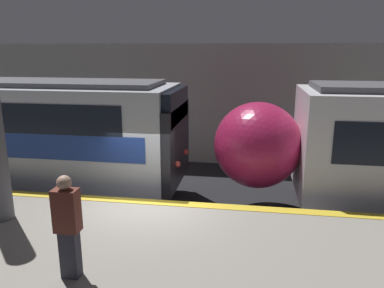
% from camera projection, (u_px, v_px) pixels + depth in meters
% --- Properties ---
extents(ground_plane, '(120.00, 120.00, 0.00)m').
position_uv_depth(ground_plane, '(150.00, 240.00, 9.19)').
color(ground_plane, black).
extents(platform, '(40.00, 4.46, 1.07)m').
position_uv_depth(platform, '(118.00, 273.00, 6.93)').
color(platform, gray).
rests_on(platform, ground).
extents(station_rear_barrier, '(50.00, 0.15, 4.76)m').
position_uv_depth(station_rear_barrier, '(193.00, 105.00, 14.98)').
color(station_rear_barrier, '#9E998E').
rests_on(station_rear_barrier, ground).
extents(person_walking, '(0.38, 0.24, 1.68)m').
position_uv_depth(person_walking, '(68.00, 225.00, 5.71)').
color(person_walking, '#2D2D38').
rests_on(person_walking, platform).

